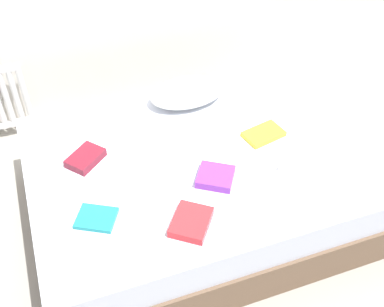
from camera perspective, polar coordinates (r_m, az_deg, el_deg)
ground_plane at (r=3.23m, az=0.30°, el=-6.81°), size 8.00×8.00×0.00m
bed at (r=3.05m, az=0.32°, el=-3.81°), size 2.00×1.50×0.50m
pillow at (r=3.24m, az=-0.61°, el=7.24°), size 0.51×0.30×0.15m
textbook_yellow at (r=3.03m, az=8.47°, el=2.30°), size 0.27×0.20×0.03m
textbook_red at (r=2.50m, az=-0.10°, el=-8.14°), size 0.28×0.29×0.05m
textbook_maroon at (r=2.89m, az=-12.52°, el=-0.54°), size 0.26×0.25×0.05m
textbook_purple at (r=2.72m, az=2.81°, el=-2.78°), size 0.27×0.26×0.05m
textbook_white at (r=2.85m, az=12.70°, el=-1.63°), size 0.26×0.27×0.03m
textbook_teal at (r=2.58m, az=-11.27°, el=-7.52°), size 0.25×0.24×0.02m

